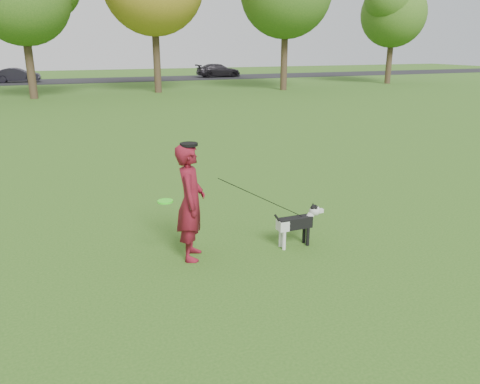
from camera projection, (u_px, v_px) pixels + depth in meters
name	position (u px, v px, depth m)	size (l,w,h in m)	color
ground	(265.00, 245.00, 7.82)	(120.00, 120.00, 0.00)	#285116
road	(84.00, 81.00, 43.23)	(120.00, 7.00, 0.02)	black
man	(191.00, 202.00, 7.12)	(0.66, 0.44, 1.82)	#5B0D1E
dog	(299.00, 221.00, 7.68)	(0.92, 0.18, 0.70)	black
car_mid	(17.00, 75.00, 41.07)	(1.30, 3.73, 1.23)	black
car_right	(218.00, 70.00, 47.69)	(1.84, 4.52, 1.31)	black
man_held_items	(262.00, 198.00, 7.40)	(2.42, 0.36, 1.36)	#34F61F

